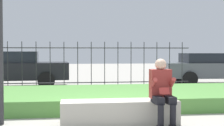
{
  "coord_description": "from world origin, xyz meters",
  "views": [
    {
      "loc": [
        -0.86,
        -5.87,
        1.38
      ],
      "look_at": [
        0.22,
        2.59,
        1.07
      ],
      "focal_mm": 50.0,
      "sensor_mm": 36.0,
      "label": 1
    }
  ],
  "objects_px": {
    "person_seated_reader": "(162,90)",
    "car_parked_left": "(9,68)",
    "stone_bench": "(120,113)",
    "car_parked_right": "(216,67)"
  },
  "relations": [
    {
      "from": "person_seated_reader",
      "to": "car_parked_left",
      "type": "distance_m",
      "value": 8.01
    },
    {
      "from": "stone_bench",
      "to": "car_parked_right",
      "type": "xyz_separation_m",
      "value": [
        5.18,
        6.75,
        0.51
      ]
    },
    {
      "from": "car_parked_right",
      "to": "car_parked_left",
      "type": "bearing_deg",
      "value": -174.62
    },
    {
      "from": "stone_bench",
      "to": "car_parked_left",
      "type": "height_order",
      "value": "car_parked_left"
    },
    {
      "from": "stone_bench",
      "to": "car_parked_right",
      "type": "height_order",
      "value": "car_parked_right"
    },
    {
      "from": "person_seated_reader",
      "to": "car_parked_left",
      "type": "bearing_deg",
      "value": 120.45
    },
    {
      "from": "stone_bench",
      "to": "car_parked_left",
      "type": "bearing_deg",
      "value": 116.73
    },
    {
      "from": "person_seated_reader",
      "to": "car_parked_right",
      "type": "height_order",
      "value": "car_parked_right"
    },
    {
      "from": "stone_bench",
      "to": "car_parked_left",
      "type": "xyz_separation_m",
      "value": [
        -3.32,
        6.6,
        0.55
      ]
    },
    {
      "from": "car_parked_right",
      "to": "car_parked_left",
      "type": "distance_m",
      "value": 8.51
    }
  ]
}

